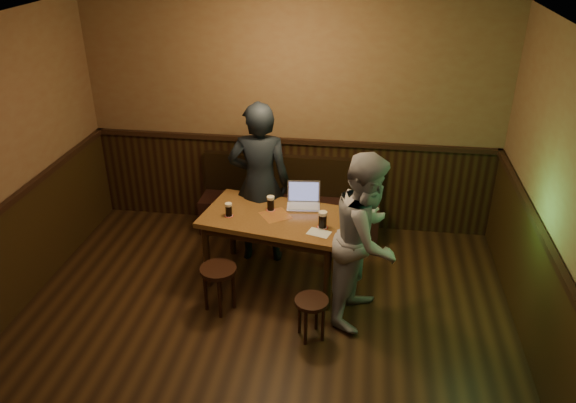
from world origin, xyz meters
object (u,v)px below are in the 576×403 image
(bench, at_px, (290,208))
(pint_mid, at_px, (271,203))
(pint_right, at_px, (323,220))
(laptop, at_px, (304,200))
(person_grey, at_px, (366,239))
(stool_left, at_px, (219,276))
(pint_left, at_px, (229,210))
(pub_table, at_px, (276,224))
(stool_right, at_px, (311,307))
(person_suit, at_px, (260,184))

(bench, xyz_separation_m, pint_mid, (-0.07, -0.97, 0.56))
(pint_right, bearing_deg, laptop, 118.42)
(bench, height_order, person_grey, person_grey)
(stool_left, xyz_separation_m, pint_left, (0.00, 0.52, 0.47))
(bench, distance_m, pub_table, 1.14)
(person_grey, bearing_deg, stool_right, 150.20)
(laptop, bearing_deg, pub_table, -139.65)
(bench, relative_size, pub_table, 1.37)
(stool_left, distance_m, person_suit, 1.19)
(pint_mid, xyz_separation_m, person_grey, (1.01, -0.56, -0.01))
(stool_right, xyz_separation_m, pint_right, (0.03, 0.71, 0.54))
(bench, bearing_deg, person_suit, -110.84)
(stool_right, bearing_deg, laptop, 100.58)
(pint_mid, relative_size, person_suit, 0.09)
(pub_table, bearing_deg, pint_left, -160.70)
(bench, relative_size, laptop, 5.86)
(pint_mid, bearing_deg, bench, 85.88)
(person_suit, bearing_deg, stool_right, 112.98)
(bench, xyz_separation_m, stool_right, (0.48, -1.97, 0.03))
(stool_left, height_order, pint_left, pint_left)
(pint_left, relative_size, laptop, 0.39)
(pint_right, relative_size, person_grey, 0.10)
(person_suit, bearing_deg, pint_left, 59.96)
(person_suit, relative_size, person_grey, 1.09)
(pub_table, bearing_deg, bench, 100.05)
(stool_left, bearing_deg, stool_right, -17.09)
(laptop, bearing_deg, bench, 102.10)
(pint_mid, bearing_deg, stool_left, -119.87)
(pint_left, bearing_deg, laptop, 25.33)
(laptop, bearing_deg, stool_right, -85.24)
(person_suit, bearing_deg, person_grey, 137.62)
(bench, xyz_separation_m, pint_left, (-0.48, -1.16, 0.56))
(stool_right, distance_m, pint_mid, 1.26)
(pint_right, height_order, person_grey, person_grey)
(stool_right, relative_size, laptop, 1.14)
(pub_table, height_order, pint_left, pint_left)
(bench, relative_size, pint_left, 14.90)
(pint_left, bearing_deg, person_grey, -14.79)
(pint_right, relative_size, person_suit, 0.09)
(stool_left, xyz_separation_m, person_suit, (0.23, 1.03, 0.54))
(stool_left, relative_size, person_grey, 0.29)
(pub_table, distance_m, laptop, 0.41)
(stool_left, relative_size, laptop, 1.31)
(stool_left, relative_size, pint_left, 3.34)
(laptop, relative_size, person_grey, 0.22)
(pub_table, height_order, person_suit, person_suit)
(stool_right, height_order, pint_mid, pint_mid)
(pint_mid, distance_m, pint_right, 0.64)
(pint_mid, bearing_deg, person_suit, 118.86)
(stool_right, xyz_separation_m, laptop, (-0.22, 1.16, 0.52))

